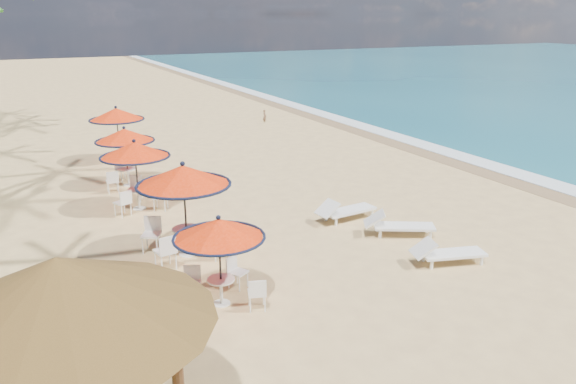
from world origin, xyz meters
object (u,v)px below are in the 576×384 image
object	(u,v)px
lounger_far	(344,210)
station_3	(124,141)
lounger_mid	(397,225)
station_1	(183,188)
palapa	(60,292)
lounger_near	(446,252)
station_0	(220,239)
station_2	(135,158)
station_4	(118,119)

from	to	relation	value
lounger_far	station_3	bearing A→B (deg)	122.20
station_3	lounger_mid	world-z (taller)	station_3
station_1	palapa	xyz separation A→B (m)	(-3.46, -6.30, 0.77)
station_1	lounger_mid	distance (m)	6.27
lounger_far	palapa	xyz separation A→B (m)	(-8.68, -6.71, 2.32)
lounger_near	station_0	bearing A→B (deg)	-170.04
station_0	lounger_mid	world-z (taller)	station_0
station_0	lounger_near	size ratio (longest dim) A/B	1.04
lounger_near	lounger_far	bearing A→B (deg)	115.06
station_2	lounger_mid	size ratio (longest dim) A/B	1.13
palapa	station_4	bearing A→B (deg)	77.59
station_0	lounger_mid	distance (m)	6.26
station_4	lounger_near	size ratio (longest dim) A/B	1.20
station_3	palapa	bearing A→B (deg)	-103.81
lounger_mid	station_3	bearing A→B (deg)	154.08
lounger_mid	palapa	size ratio (longest dim) A/B	0.50
lounger_mid	lounger_near	bearing A→B (deg)	-62.80
station_2	station_3	xyz separation A→B (m)	(0.17, 2.86, 0.00)
station_0	station_4	distance (m)	14.05
lounger_far	palapa	world-z (taller)	palapa
station_1	lounger_near	xyz separation A→B (m)	(5.85, -3.53, -1.57)
station_2	station_1	bearing A→B (deg)	-86.00
station_0	lounger_mid	size ratio (longest dim) A/B	1.01
lounger_near	lounger_mid	size ratio (longest dim) A/B	0.97
station_1	lounger_mid	size ratio (longest dim) A/B	1.24
station_1	station_4	xyz separation A→B (m)	(0.37, 11.12, -0.03)
station_2	station_4	bearing A→B (deg)	84.26
station_1	lounger_far	distance (m)	5.46
station_1	lounger_near	bearing A→B (deg)	-31.06
station_2	station_4	size ratio (longest dim) A/B	0.97
lounger_mid	lounger_far	world-z (taller)	lounger_mid
station_1	palapa	distance (m)	7.23
station_0	lounger_mid	bearing A→B (deg)	14.59
station_0	palapa	distance (m)	4.95
station_4	lounger_far	xyz separation A→B (m)	(4.85, -10.72, -1.53)
station_2	station_3	distance (m)	2.87
station_3	palapa	world-z (taller)	palapa
station_3	lounger_near	world-z (taller)	station_3
station_0	lounger_near	distance (m)	6.04
lounger_mid	palapa	xyz separation A→B (m)	(-9.38, -4.93, 2.32)
station_1	station_2	bearing A→B (deg)	94.00
station_1	lounger_near	size ratio (longest dim) A/B	1.27
station_1	lounger_mid	world-z (taller)	station_1
station_1	station_2	distance (m)	4.38
station_2	palapa	world-z (taller)	palapa
station_3	lounger_far	world-z (taller)	station_3
station_0	lounger_far	distance (m)	6.33
station_1	lounger_far	xyz separation A→B (m)	(5.22, 0.41, -1.56)
lounger_near	palapa	distance (m)	10.00
station_0	station_4	world-z (taller)	station_4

